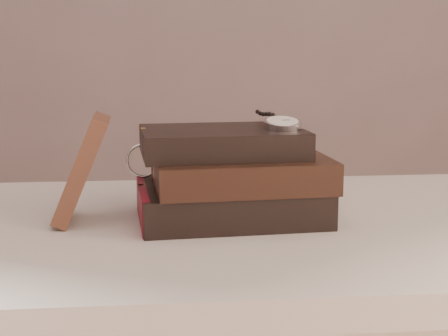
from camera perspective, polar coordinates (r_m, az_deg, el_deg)
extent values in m
cube|color=beige|center=(0.96, -0.50, -5.71)|extent=(1.00, 0.60, 0.04)
cube|color=white|center=(0.98, -0.49, -9.09)|extent=(0.88, 0.49, 0.08)
cube|color=black|center=(0.96, 0.60, -2.96)|extent=(0.27, 0.20, 0.05)
cube|color=#EEE6C3|center=(0.96, 0.79, -2.95)|extent=(0.26, 0.18, 0.04)
cube|color=gold|center=(0.97, -7.09, -2.87)|extent=(0.01, 0.01, 0.05)
cube|color=maroon|center=(0.94, -6.94, -3.25)|extent=(0.02, 0.16, 0.05)
cube|color=black|center=(0.94, 1.47, -0.33)|extent=(0.26, 0.19, 0.04)
cube|color=#EEE6C3|center=(0.94, 1.67, -0.32)|extent=(0.25, 0.17, 0.03)
cube|color=gold|center=(0.95, -5.85, -0.28)|extent=(0.01, 0.01, 0.04)
cube|color=black|center=(0.95, -0.16, 2.25)|extent=(0.24, 0.17, 0.04)
cube|color=#EEE6C3|center=(0.95, 0.04, 2.25)|extent=(0.23, 0.16, 0.03)
cube|color=gold|center=(0.96, -6.90, 2.27)|extent=(0.01, 0.01, 0.04)
cube|color=#3F2118|center=(0.95, -12.10, -0.07)|extent=(0.09, 0.10, 0.15)
cylinder|color=silver|center=(0.94, 5.04, 3.73)|extent=(0.06, 0.06, 0.02)
cylinder|color=white|center=(0.94, 5.04, 4.03)|extent=(0.05, 0.05, 0.01)
torus|color=silver|center=(0.94, 5.04, 3.99)|extent=(0.05, 0.05, 0.01)
cylinder|color=silver|center=(0.97, 4.56, 3.96)|extent=(0.01, 0.01, 0.01)
cube|color=black|center=(0.94, 4.94, 4.14)|extent=(0.00, 0.02, 0.00)
cube|color=black|center=(0.94, 5.36, 4.10)|extent=(0.01, 0.00, 0.00)
sphere|color=black|center=(0.98, 4.48, 4.36)|extent=(0.01, 0.01, 0.01)
sphere|color=black|center=(0.99, 4.20, 4.54)|extent=(0.01, 0.01, 0.01)
sphere|color=black|center=(1.00, 3.92, 4.64)|extent=(0.01, 0.01, 0.01)
sphere|color=black|center=(1.02, 3.65, 4.63)|extent=(0.01, 0.01, 0.01)
sphere|color=black|center=(1.03, 3.39, 4.62)|extent=(0.01, 0.01, 0.01)
sphere|color=black|center=(1.04, 3.13, 4.68)|extent=(0.01, 0.01, 0.01)
sphere|color=black|center=(1.06, 2.88, 4.83)|extent=(0.01, 0.01, 0.01)
torus|color=silver|center=(1.01, -6.94, 0.64)|extent=(0.05, 0.02, 0.05)
torus|color=silver|center=(1.02, -3.77, 0.73)|extent=(0.05, 0.02, 0.05)
cylinder|color=silver|center=(1.02, -5.35, 0.87)|extent=(0.02, 0.00, 0.00)
cylinder|color=silver|center=(1.07, -8.37, 0.79)|extent=(0.01, 0.12, 0.03)
cylinder|color=silver|center=(1.08, -2.84, 0.96)|extent=(0.01, 0.12, 0.03)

